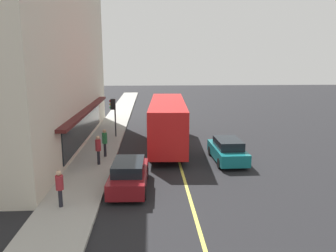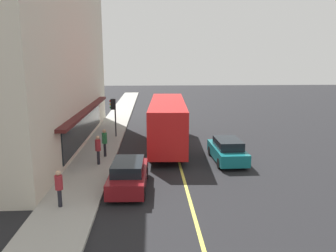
{
  "view_description": "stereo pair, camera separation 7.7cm",
  "coord_description": "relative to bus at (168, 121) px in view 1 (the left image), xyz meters",
  "views": [
    {
      "loc": [
        -25.51,
        1.88,
        6.52
      ],
      "look_at": [
        -1.23,
        0.51,
        1.6
      ],
      "focal_mm": 34.95,
      "sensor_mm": 36.0,
      "label": 1
    },
    {
      "loc": [
        -25.51,
        1.8,
        6.52
      ],
      "look_at": [
        -1.23,
        0.51,
        1.6
      ],
      "focal_mm": 34.95,
      "sensor_mm": 36.0,
      "label": 2
    }
  ],
  "objects": [
    {
      "name": "ground",
      "position": [
        1.19,
        -0.54,
        -1.99
      ],
      "size": [
        120.0,
        120.0,
        0.0
      ],
      "primitive_type": "plane",
      "color": "black"
    },
    {
      "name": "sidewalk",
      "position": [
        1.19,
        5.01,
        -1.91
      ],
      "size": [
        80.0,
        2.72,
        0.15
      ],
      "primitive_type": "cube",
      "color": "#9E9B93",
      "rests_on": "ground"
    },
    {
      "name": "lane_centre_stripe",
      "position": [
        1.19,
        -0.54,
        -1.98
      ],
      "size": [
        36.0,
        0.16,
        0.01
      ],
      "primitive_type": "cube",
      "color": "#D8D14C",
      "rests_on": "ground"
    },
    {
      "name": "storefront_building",
      "position": [
        0.81,
        10.63,
        4.64
      ],
      "size": [
        22.85,
        9.14,
        13.27
      ],
      "color": "beige",
      "rests_on": "ground"
    },
    {
      "name": "bus",
      "position": [
        0.0,
        0.0,
        0.0
      ],
      "size": [
        11.24,
        3.05,
        3.5
      ],
      "color": "red",
      "rests_on": "ground"
    },
    {
      "name": "traffic_light",
      "position": [
        2.96,
        4.4,
        0.55
      ],
      "size": [
        0.3,
        0.52,
        3.2
      ],
      "color": "#2D2D33",
      "rests_on": "sidewalk"
    },
    {
      "name": "car_teal",
      "position": [
        -4.03,
        -3.69,
        -1.24
      ],
      "size": [
        4.34,
        1.93,
        1.52
      ],
      "color": "#14666B",
      "rests_on": "ground"
    },
    {
      "name": "car_maroon",
      "position": [
        -8.34,
        2.44,
        -1.24
      ],
      "size": [
        4.36,
        1.98,
        1.52
      ],
      "color": "maroon",
      "rests_on": "ground"
    },
    {
      "name": "pedestrian_mid_block",
      "position": [
        -4.66,
        4.54,
        -0.73
      ],
      "size": [
        0.34,
        0.34,
        1.83
      ],
      "color": "black",
      "rests_on": "sidewalk"
    },
    {
      "name": "pedestrian_waiting",
      "position": [
        -2.95,
        4.37,
        -0.7
      ],
      "size": [
        0.34,
        0.34,
        1.87
      ],
      "color": "black",
      "rests_on": "sidewalk"
    },
    {
      "name": "pedestrian_near_storefront",
      "position": [
        -10.6,
        5.32,
        -0.83
      ],
      "size": [
        0.34,
        0.34,
        1.67
      ],
      "color": "black",
      "rests_on": "sidewalk"
    }
  ]
}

